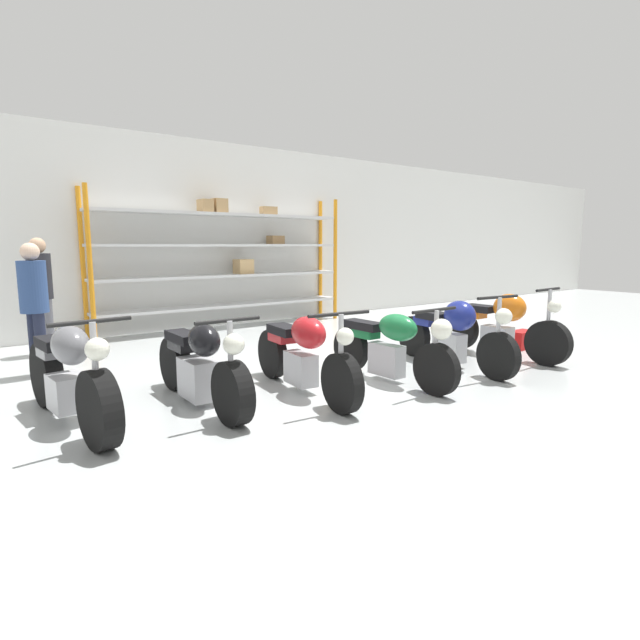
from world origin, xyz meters
name	(u,v)px	position (x,y,z in m)	size (l,w,h in m)	color
ground_plane	(340,382)	(0.00, 0.00, 0.00)	(30.00, 30.00, 0.00)	#B2B7B7
back_wall	(184,235)	(0.00, 4.81, 1.80)	(30.00, 0.08, 3.60)	white
shelving_rack	(227,257)	(0.70, 4.45, 1.38)	(5.07, 0.63, 2.58)	orange
motorcycle_grey	(69,377)	(-2.84, 0.31, 0.45)	(0.62, 2.13, 1.04)	black
motorcycle_black	(200,366)	(-1.66, 0.18, 0.40)	(0.63, 2.02, 0.97)	black
motorcycle_red	(303,353)	(-0.59, -0.11, 0.45)	(0.68, 2.13, 0.98)	black
motorcycle_green	(391,345)	(0.50, -0.34, 0.45)	(0.68, 1.97, 0.95)	black
motorcycle_blue	(453,333)	(1.68, -0.30, 0.47)	(0.66, 2.13, 1.02)	black
motorcycle_orange	(502,326)	(2.76, -0.29, 0.46)	(0.60, 2.04, 1.05)	black
person_browsing	(34,299)	(-2.84, 2.43, 0.96)	(0.39, 0.39, 1.64)	#1E2338
person_near_rack	(41,287)	(-2.60, 3.75, 1.02)	(0.45, 0.45, 1.72)	#595960
toolbox	(522,340)	(3.53, -0.15, 0.14)	(0.44, 0.26, 0.28)	red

